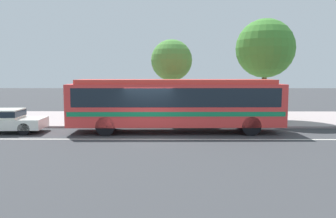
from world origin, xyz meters
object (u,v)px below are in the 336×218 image
street_tree_near_stop (172,61)px  street_tree_mid_block (265,49)px  bus_stop_sign (246,98)px  transit_bus (176,102)px  pedestrian_waiting_near_sign (209,108)px

street_tree_near_stop → street_tree_mid_block: 6.36m
street_tree_near_stop → bus_stop_sign: bearing=-23.3°
transit_bus → street_tree_mid_block: 8.17m
pedestrian_waiting_near_sign → street_tree_mid_block: (3.98, 2.26, 3.79)m
transit_bus → bus_stop_sign: bearing=22.1°
transit_bus → pedestrian_waiting_near_sign: bearing=47.9°
street_tree_near_stop → pedestrian_waiting_near_sign: bearing=-30.5°
transit_bus → street_tree_near_stop: size_ratio=2.18×
transit_bus → street_tree_near_stop: (-0.23, 3.58, 2.36)m
pedestrian_waiting_near_sign → bus_stop_sign: (2.13, -0.56, 0.66)m
pedestrian_waiting_near_sign → street_tree_near_stop: (-2.26, 1.33, 2.96)m
bus_stop_sign → street_tree_near_stop: street_tree_near_stop is taller
bus_stop_sign → transit_bus: bearing=-157.9°
pedestrian_waiting_near_sign → transit_bus: bearing=-132.1°
pedestrian_waiting_near_sign → bus_stop_sign: size_ratio=0.65×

